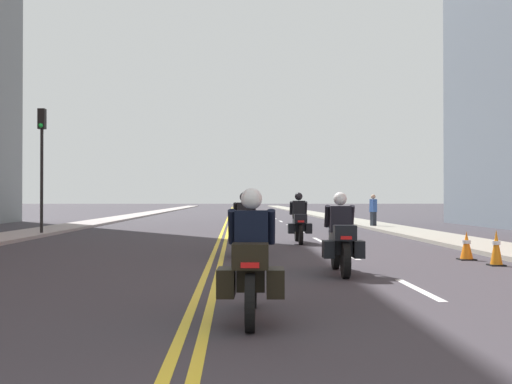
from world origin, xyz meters
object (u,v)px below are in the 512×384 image
Objects in this scene: traffic_cone_1 at (496,248)px; motorcycle_1 at (341,240)px; motorcycle_0 at (251,265)px; motorcycle_2 at (245,230)px; traffic_light_near at (42,149)px; pedestrian_0 at (373,211)px; traffic_cone_0 at (467,246)px; motorcycle_3 at (299,223)px.

motorcycle_1 is at bearing -158.90° from traffic_cone_1.
motorcycle_2 is at bearing 92.25° from motorcycle_0.
traffic_cone_1 is 17.76m from traffic_light_near.
traffic_light_near is (-9.66, 12.78, 2.77)m from motorcycle_1.
motorcycle_1 is 16.26m from traffic_light_near.
motorcycle_2 is 16.14m from pedestrian_0.
motorcycle_2 is 5.40m from traffic_cone_0.
motorcycle_3 is 0.46× the size of traffic_light_near.
motorcycle_2 reaches higher than motorcycle_0.
traffic_cone_1 is (3.63, 1.40, -0.26)m from motorcycle_1.
motorcycle_0 is 24.03m from pedestrian_0.
motorcycle_2 is at bearing -48.54° from traffic_light_near.
motorcycle_3 is at bearing 137.22° from pedestrian_0.
traffic_cone_0 is at bearing -57.62° from motorcycle_3.
motorcycle_0 is 12.96m from motorcycle_3.
traffic_light_near is (-13.30, 11.38, 3.04)m from traffic_cone_1.
traffic_cone_1 is 0.47× the size of pedestrian_0.
motorcycle_1 is at bearing -142.25° from traffic_cone_0.
pedestrian_0 is (6.63, 23.10, 0.20)m from motorcycle_0.
traffic_light_near is at bearing 129.47° from motorcycle_1.
traffic_cone_0 is 0.40× the size of pedestrian_0.
pedestrian_0 is at bearing 86.16° from traffic_cone_1.
pedestrian_0 reaches higher than motorcycle_1.
traffic_cone_0 is 0.86× the size of traffic_cone_1.
motorcycle_2 is at bearing 167.24° from traffic_cone_0.
traffic_light_near is at bearing 116.96° from motorcycle_0.
pedestrian_0 is at bearing 66.44° from motorcycle_3.
pedestrian_0 is (4.79, 18.61, 0.21)m from motorcycle_1.
traffic_light_near is at bearing 93.97° from pedestrian_0.
traffic_light_near is 15.79m from pedestrian_0.
motorcycle_3 is 11.03m from traffic_light_near.
traffic_cone_0 is (3.46, 2.68, -0.32)m from motorcycle_1.
traffic_cone_1 reaches higher than traffic_cone_0.
pedestrian_0 is (6.58, 14.74, 0.20)m from motorcycle_2.
traffic_cone_1 is at bearing -61.38° from motorcycle_3.
motorcycle_1 is at bearing 70.28° from motorcycle_0.
motorcycle_0 is at bearing 145.99° from pedestrian_0.
motorcycle_2 is 5.97m from traffic_cone_1.
traffic_cone_0 is at bearing 40.12° from motorcycle_1.
motorcycle_2 is at bearing -111.15° from motorcycle_3.
traffic_light_near reaches higher than traffic_cone_0.
traffic_light_near is (-7.87, 8.91, 2.76)m from motorcycle_2.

